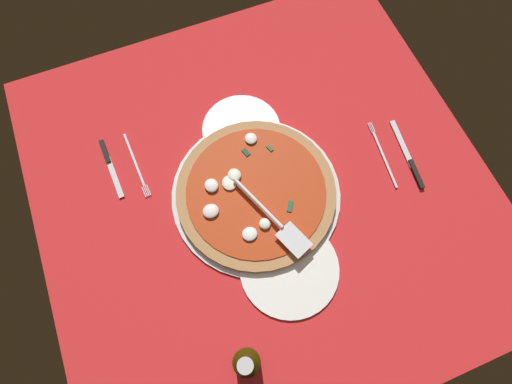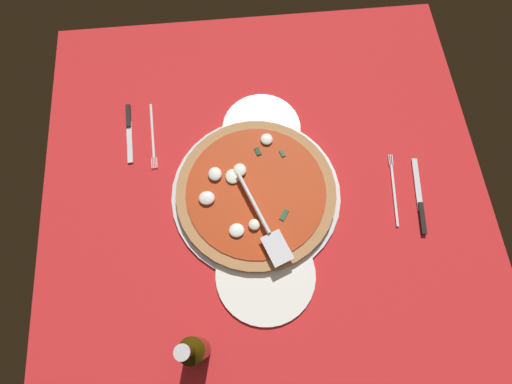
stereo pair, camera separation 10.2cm
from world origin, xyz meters
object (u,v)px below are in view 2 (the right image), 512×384
(place_setting_near, at_px, (407,196))
(dinner_plate_right, at_px, (261,128))
(pizza, at_px, (255,192))
(dinner_plate_left, at_px, (266,275))
(pizza_server, at_px, (263,221))
(beer_bottle, at_px, (193,351))
(place_setting_far, at_px, (141,132))

(place_setting_near, bearing_deg, dinner_plate_right, 63.36)
(pizza, bearing_deg, place_setting_near, -96.21)
(dinner_plate_left, distance_m, pizza_server, 0.13)
(dinner_plate_left, height_order, place_setting_near, place_setting_near)
(place_setting_near, bearing_deg, dinner_plate_left, 120.01)
(beer_bottle, bearing_deg, place_setting_far, 13.14)
(dinner_plate_left, relative_size, place_setting_near, 1.07)
(pizza, height_order, place_setting_near, pizza)
(place_setting_near, relative_size, beer_bottle, 1.01)
(pizza_server, bearing_deg, place_setting_far, -155.13)
(dinner_plate_right, distance_m, place_setting_far, 0.33)
(pizza, relative_size, place_setting_far, 2.04)
(dinner_plate_left, xyz_separation_m, beer_bottle, (-0.15, 0.17, 0.08))
(pizza_server, relative_size, place_setting_near, 1.09)
(place_setting_near, bearing_deg, place_setting_far, 76.40)
(pizza, height_order, place_setting_far, pizza)
(beer_bottle, bearing_deg, dinner_plate_right, -19.72)
(place_setting_near, distance_m, beer_bottle, 0.64)
(pizza, distance_m, pizza_server, 0.09)
(pizza, bearing_deg, dinner_plate_left, -178.60)
(dinner_plate_right, bearing_deg, place_setting_near, -123.24)
(dinner_plate_right, xyz_separation_m, pizza_server, (-0.27, 0.02, 0.04))
(dinner_plate_right, height_order, place_setting_near, place_setting_near)
(pizza_server, height_order, beer_bottle, beer_bottle)
(pizza_server, xyz_separation_m, place_setting_far, (0.29, 0.31, -0.04))
(place_setting_far, bearing_deg, pizza, 51.87)
(beer_bottle, bearing_deg, pizza, -24.25)
(dinner_plate_right, bearing_deg, pizza_server, 174.92)
(dinner_plate_left, bearing_deg, beer_bottle, 132.37)
(dinner_plate_left, height_order, dinner_plate_right, same)
(dinner_plate_left, bearing_deg, pizza_server, -2.40)
(dinner_plate_right, distance_m, pizza, 0.19)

